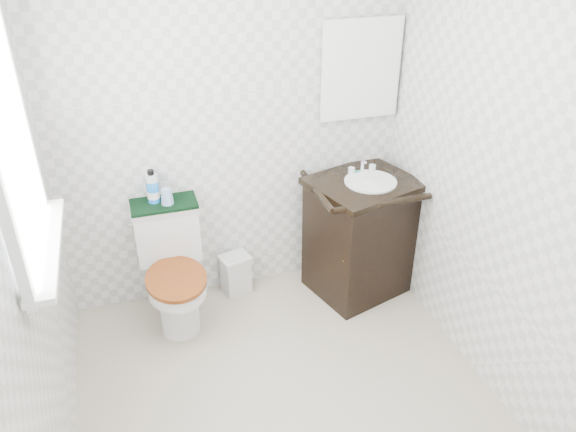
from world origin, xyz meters
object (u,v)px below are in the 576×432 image
toilet (173,272)px  trash_bin (236,274)px  cup (167,196)px  vanity (360,234)px  mouthwash_bottle (153,187)px

toilet → trash_bin: (0.42, 0.13, -0.19)m
trash_bin → cup: 0.78m
toilet → vanity: 1.24m
vanity → cup: bearing=172.2°
toilet → cup: size_ratio=7.77×
vanity → mouthwash_bottle: 1.38m
toilet → trash_bin: 0.48m
mouthwash_bottle → vanity: bearing=-9.5°
vanity → trash_bin: bearing=166.5°
mouthwash_bottle → cup: (0.07, -0.05, -0.05)m
vanity → mouthwash_bottle: bearing=170.5°
trash_bin → toilet: bearing=-162.9°
cup → mouthwash_bottle: bearing=146.5°
trash_bin → cup: cup is taller
vanity → cup: 1.28m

